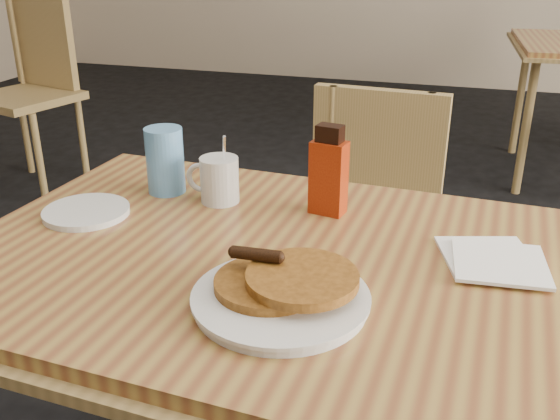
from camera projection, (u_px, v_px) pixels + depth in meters
The scene contains 9 objects.
main_table at pixel (283, 278), 1.07m from camera, with size 1.20×0.84×0.75m.
chair_main_far at pixel (369, 215), 1.80m from camera, with size 0.41×0.42×0.85m.
chair_wall_extra at pixel (33, 72), 3.24m from camera, with size 0.56×0.56×1.01m.
pancake_plate at pixel (282, 292), 0.91m from camera, with size 0.26×0.26×0.07m.
coffee_mug at pixel (218, 179), 1.25m from camera, with size 0.11×0.08×0.15m.
syrup_bottle at pixel (329, 173), 1.18m from camera, with size 0.07×0.05×0.18m.
napkin_stack at pixel (494, 260), 1.02m from camera, with size 0.19×0.20×0.01m.
blue_tumbler at pixel (165, 160), 1.29m from camera, with size 0.08×0.08×0.14m, color #5996D2.
side_saucer at pixel (86, 212), 1.20m from camera, with size 0.17×0.17×0.01m, color silver.
Camera 1 is at (0.26, -0.88, 1.24)m, focal length 40.00 mm.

